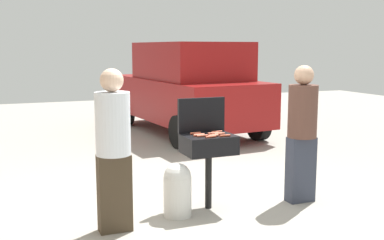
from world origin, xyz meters
name	(u,v)px	position (x,y,z in m)	size (l,w,h in m)	color
ground_plane	(194,204)	(0.00, 0.00, 0.00)	(24.00, 24.00, 0.00)	#9E998E
bbq_grill	(209,147)	(0.11, -0.19, 0.75)	(0.60, 0.44, 0.89)	black
grill_lid_open	(201,115)	(0.11, 0.03, 1.10)	(0.60, 0.05, 0.42)	black
hot_dog_0	(199,135)	(-0.02, -0.21, 0.90)	(0.03, 0.03, 0.13)	#C6593D
hot_dog_1	(220,134)	(0.24, -0.22, 0.90)	(0.03, 0.03, 0.13)	#C6593D
hot_dog_2	(211,137)	(0.07, -0.35, 0.90)	(0.03, 0.03, 0.13)	#B74C33
hot_dog_3	(213,136)	(0.12, -0.31, 0.90)	(0.03, 0.03, 0.13)	#C6593D
hot_dog_4	(213,133)	(0.18, -0.16, 0.90)	(0.03, 0.03, 0.13)	#C6593D
hot_dog_5	(225,136)	(0.25, -0.35, 0.90)	(0.03, 0.03, 0.13)	#AD4228
hot_dog_6	(217,132)	(0.26, -0.09, 0.90)	(0.03, 0.03, 0.13)	#C6593D
hot_dog_7	(217,133)	(0.21, -0.19, 0.90)	(0.03, 0.03, 0.13)	#C6593D
hot_dog_8	(203,136)	(0.00, -0.26, 0.90)	(0.03, 0.03, 0.13)	#C6593D
hot_dog_9	(195,133)	(-0.01, -0.08, 0.90)	(0.03, 0.03, 0.13)	#B74C33
hot_dog_10	(213,135)	(0.13, -0.28, 0.90)	(0.03, 0.03, 0.13)	#AD4228
hot_dog_11	(199,135)	(-0.01, -0.18, 0.90)	(0.03, 0.03, 0.13)	#AD4228
propane_tank	(177,189)	(-0.33, -0.31, 0.32)	(0.32, 0.32, 0.62)	silver
person_left	(113,145)	(-1.09, -0.48, 0.92)	(0.36, 0.36, 1.70)	#3F3323
person_right	(302,129)	(1.28, -0.38, 0.92)	(0.36, 0.36, 1.70)	#333847
parked_minivan	(188,87)	(1.75, 4.66, 1.03)	(2.36, 4.56, 2.02)	maroon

